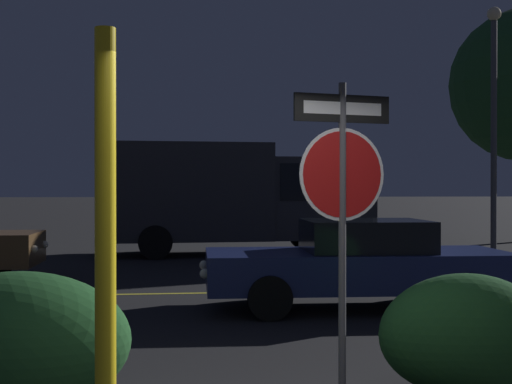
# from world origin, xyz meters

# --- Properties ---
(road_center_stripe) EXTENTS (36.25, 0.12, 0.01)m
(road_center_stripe) POSITION_xyz_m (0.00, 7.80, 0.00)
(road_center_stripe) COLOR gold
(road_center_stripe) RESTS_ON ground_plane
(stop_sign) EXTENTS (0.81, 0.22, 2.59)m
(stop_sign) POSITION_xyz_m (0.40, 1.44, 1.80)
(stop_sign) COLOR #4C4C51
(stop_sign) RESTS_ON ground_plane
(yellow_pole_left) EXTENTS (0.12, 0.12, 2.63)m
(yellow_pole_left) POSITION_xyz_m (-1.29, -0.15, 1.32)
(yellow_pole_left) COLOR yellow
(yellow_pole_left) RESTS_ON ground_plane
(hedge_bush_1) EXTENTS (1.77, 1.12, 1.11)m
(hedge_bush_1) POSITION_xyz_m (-2.15, 1.63, 0.55)
(hedge_bush_1) COLOR #1E4C23
(hedge_bush_1) RESTS_ON ground_plane
(hedge_bush_2) EXTENTS (1.49, 0.82, 1.04)m
(hedge_bush_2) POSITION_xyz_m (1.52, 1.71, 0.52)
(hedge_bush_2) COLOR #19421E
(hedge_bush_2) RESTS_ON ground_plane
(passing_car_2) EXTENTS (4.50, 1.96, 1.29)m
(passing_car_2) POSITION_xyz_m (1.72, 6.05, 0.66)
(passing_car_2) COLOR navy
(passing_car_2) RESTS_ON ground_plane
(delivery_truck) EXTENTS (7.26, 2.81, 2.90)m
(delivery_truck) POSITION_xyz_m (0.73, 14.76, 1.61)
(delivery_truck) COLOR #2D2D33
(delivery_truck) RESTS_ON ground_plane
(street_lamp) EXTENTS (0.37, 0.37, 6.55)m
(street_lamp) POSITION_xyz_m (7.43, 13.96, 3.88)
(street_lamp) COLOR #4C4C51
(street_lamp) RESTS_ON ground_plane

